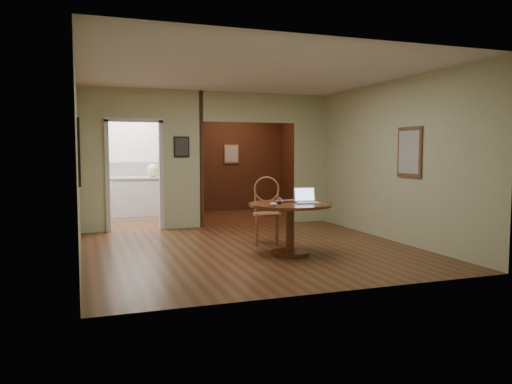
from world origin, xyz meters
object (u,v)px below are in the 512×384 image
object	(u,v)px
open_laptop	(306,199)
closed_laptop	(290,201)
dining_table	(290,217)
chair	(267,206)

from	to	relation	value
open_laptop	closed_laptop	world-z (taller)	open_laptop
dining_table	open_laptop	size ratio (longest dim) A/B	3.47
dining_table	closed_laptop	xyz separation A→B (m)	(0.07, 0.16, 0.21)
chair	open_laptop	size ratio (longest dim) A/B	3.15
chair	dining_table	bearing A→B (deg)	-70.68
dining_table	chair	bearing A→B (deg)	90.45
closed_laptop	dining_table	bearing A→B (deg)	-129.51
dining_table	chair	world-z (taller)	chair
dining_table	closed_laptop	world-z (taller)	closed_laptop
open_laptop	closed_laptop	xyz separation A→B (m)	(-0.18, 0.18, -0.05)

